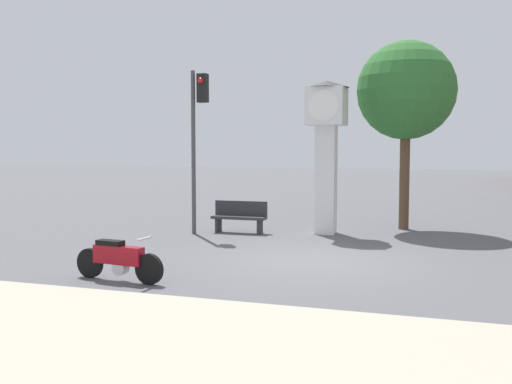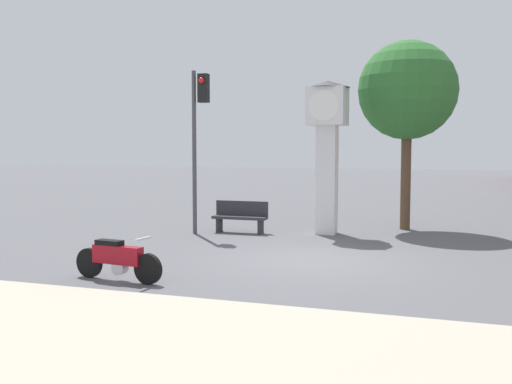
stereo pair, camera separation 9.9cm
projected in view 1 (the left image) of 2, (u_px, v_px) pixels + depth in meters
name	position (u px, v px, depth m)	size (l,w,h in m)	color
ground_plane	(312.00, 260.00, 12.48)	(120.00, 120.00, 0.00)	#56565B
sidewalk_strip	(166.00, 383.00, 5.82)	(36.00, 6.00, 0.10)	#B2A893
motorcycle	(118.00, 259.00, 10.50)	(1.91, 0.44, 0.84)	black
clock_tower	(326.00, 132.00, 16.24)	(1.27, 1.27, 4.37)	white
traffic_light	(198.00, 123.00, 16.15)	(0.50, 0.35, 4.65)	#47474C
street_tree	(406.00, 91.00, 17.09)	(2.95, 2.95, 5.67)	brown
bench	(240.00, 216.00, 16.60)	(1.60, 0.44, 0.92)	#2D2D33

